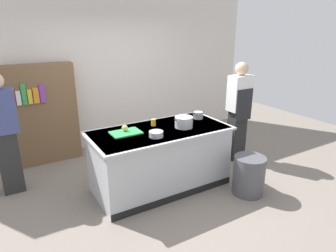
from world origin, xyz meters
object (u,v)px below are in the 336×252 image
onion (125,128)px  bookshelf (43,114)px  mixing_bowl (156,134)px  trash_bin (249,175)px  sauce_pan (198,115)px  person_chef (239,109)px  juice_cup (153,122)px  stock_pot (184,122)px  person_guest (4,132)px

onion → bookshelf: 1.84m
mixing_bowl → trash_bin: 1.46m
sauce_pan → person_chef: (0.88, 0.02, -0.04)m
trash_bin → mixing_bowl: bearing=153.5°
mixing_bowl → trash_bin: (1.17, -0.58, -0.66)m
mixing_bowl → trash_bin: mixing_bowl is taller
mixing_bowl → juice_cup: size_ratio=1.88×
sauce_pan → bookshelf: bookshelf is taller
sauce_pan → juice_cup: (-0.77, 0.05, -0.00)m
person_chef → trash_bin: bearing=154.6°
trash_bin → stock_pot: bearing=132.2°
onion → trash_bin: size_ratio=0.15×
stock_pot → sauce_pan: stock_pot is taller
onion → juice_cup: 0.47m
onion → bookshelf: bookshelf is taller
mixing_bowl → juice_cup: juice_cup is taller
mixing_bowl → bookshelf: bearing=118.2°
stock_pot → juice_cup: stock_pot is taller
person_chef → sauce_pan: bearing=100.4°
trash_bin → bookshelf: (-2.25, 2.60, 0.57)m
onion → trash_bin: onion is taller
mixing_bowl → stock_pot: bearing=14.0°
person_chef → person_guest: size_ratio=1.00×
mixing_bowl → bookshelf: (-1.08, 2.02, -0.09)m
onion → sauce_pan: sauce_pan is taller
trash_bin → sauce_pan: bearing=102.9°
onion → person_chef: person_chef is taller
sauce_pan → onion: bearing=-179.8°
juice_cup → person_guest: size_ratio=0.06×
stock_pot → mixing_bowl: 0.54m
onion → person_chef: (2.12, 0.03, -0.05)m
juice_cup → onion: bearing=-173.5°
person_chef → juice_cup: bearing=97.9°
stock_pot → juice_cup: 0.45m
juice_cup → trash_bin: juice_cup is taller
trash_bin → person_chef: (0.66, 0.97, 0.63)m
sauce_pan → trash_bin: sauce_pan is taller
juice_cup → stock_pot: bearing=-40.1°
onion → sauce_pan: 1.24m
sauce_pan → person_chef: person_chef is taller
trash_bin → bookshelf: bookshelf is taller
juice_cup → bookshelf: bearing=128.3°
juice_cup → trash_bin: (0.99, -1.00, -0.67)m
onion → mixing_bowl: size_ratio=0.46×
mixing_bowl → person_guest: (-1.71, 1.19, -0.03)m
person_guest → stock_pot: bearing=69.1°
sauce_pan → bookshelf: bearing=140.9°
juice_cup → mixing_bowl: bearing=-113.6°
stock_pot → trash_bin: 1.19m
sauce_pan → trash_bin: (0.22, -0.95, -0.68)m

